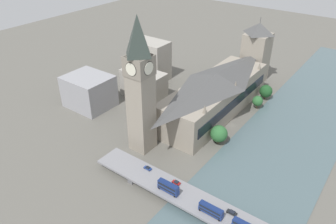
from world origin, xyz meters
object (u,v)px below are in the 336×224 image
double_decker_bus_lead (211,210)px  car_southbound_mid (148,168)px  road_bridge (227,219)px  car_northbound_lead (232,212)px  car_northbound_tail (176,182)px  victoria_tower (256,53)px  double_decker_bus_mid (168,187)px  parliament_hall (215,93)px  clock_tower (140,84)px

double_decker_bus_lead → car_southbound_mid: size_ratio=2.72×
road_bridge → double_decker_bus_lead: (6.29, 2.81, 3.44)m
road_bridge → car_southbound_mid: bearing=-4.4°
car_northbound_lead → car_northbound_tail: size_ratio=1.10×
victoria_tower → double_decker_bus_mid: victoria_tower is taller
double_decker_bus_mid → car_southbound_mid: bearing=-20.2°
double_decker_bus_lead → double_decker_bus_mid: (21.83, -0.01, 0.24)m
parliament_hall → car_southbound_mid: size_ratio=23.63×
parliament_hall → car_southbound_mid: parliament_hall is taller
clock_tower → double_decker_bus_lead: 68.97m
parliament_hall → clock_tower: (12.97, 56.94, 25.07)m
parliament_hall → car_northbound_lead: bearing=124.1°
double_decker_bus_lead → double_decker_bus_mid: bearing=-0.0°
victoria_tower → double_decker_bus_lead: victoria_tower is taller
road_bridge → double_decker_bus_lead: bearing=24.1°
car_northbound_lead → car_southbound_mid: bearing=-1.0°
double_decker_bus_mid → car_northbound_lead: double_decker_bus_mid is taller
car_northbound_lead → car_northbound_tail: 28.90m
car_southbound_mid → double_decker_bus_mid: bearing=159.8°
parliament_hall → car_northbound_tail: bearing=106.3°
double_decker_bus_mid → car_southbound_mid: 18.41m
road_bridge → car_northbound_tail: 28.54m
victoria_tower → car_northbound_tail: (-21.70, 134.04, -17.44)m
parliament_hall → car_northbound_tail: size_ratio=23.57×
victoria_tower → car_southbound_mid: bearing=92.0°
road_bridge → car_northbound_tail: (28.27, -3.58, 1.55)m
car_southbound_mid → parliament_hall: bearing=-86.4°
car_northbound_tail → car_southbound_mid: car_northbound_tail is taller
parliament_hall → car_northbound_tail: parliament_hall is taller
parliament_hall → car_southbound_mid: 74.57m
parliament_hall → double_decker_bus_lead: 91.60m
clock_tower → car_southbound_mid: 41.62m
road_bridge → car_northbound_tail: size_ratio=34.79×
car_northbound_tail → car_northbound_lead: bearing=178.3°
victoria_tower → double_decker_bus_mid: (-21.85, 140.42, -15.32)m
parliament_hall → double_decker_bus_lead: (-43.63, 80.26, -6.69)m
road_bridge → car_southbound_mid: 45.44m
victoria_tower → car_southbound_mid: size_ratio=12.30×
clock_tower → victoria_tower: 118.93m
road_bridge → parliament_hall: bearing=-57.2°
double_decker_bus_lead → double_decker_bus_mid: 21.83m
road_bridge → double_decker_bus_lead: 7.69m
road_bridge → double_decker_bus_mid: (28.12, 2.80, 3.68)m
car_northbound_tail → car_southbound_mid: 17.00m
clock_tower → road_bridge: clock_tower is taller
road_bridge → car_southbound_mid: (45.27, -3.52, 1.53)m
road_bridge → car_northbound_tail: car_northbound_tail is taller
parliament_hall → car_northbound_tail: 77.45m
double_decker_bus_lead → car_southbound_mid: 39.54m
clock_tower → victoria_tower: size_ratio=1.49×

